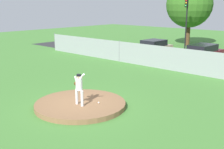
% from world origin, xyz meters
% --- Properties ---
extents(ground_plane, '(80.00, 80.00, 0.00)m').
position_xyz_m(ground_plane, '(0.00, 6.00, 0.00)').
color(ground_plane, '#427A33').
extents(asphalt_strip, '(44.00, 7.00, 0.01)m').
position_xyz_m(asphalt_strip, '(0.00, 14.50, 0.00)').
color(asphalt_strip, '#2B2B2D').
rests_on(asphalt_strip, ground_plane).
extents(pitchers_mound, '(4.44, 4.44, 0.24)m').
position_xyz_m(pitchers_mound, '(0.00, 0.00, 0.12)').
color(pitchers_mound, brown).
rests_on(pitchers_mound, ground_plane).
extents(pitcher_youth, '(0.80, 0.32, 1.61)m').
position_xyz_m(pitcher_youth, '(0.26, -0.29, 1.17)').
color(pitcher_youth, silver).
rests_on(pitcher_youth, pitchers_mound).
extents(baseball, '(0.07, 0.07, 0.07)m').
position_xyz_m(baseball, '(0.77, 0.50, 0.27)').
color(baseball, white).
rests_on(baseball, pitchers_mound).
extents(chainlink_fence, '(31.23, 0.07, 1.88)m').
position_xyz_m(chainlink_fence, '(0.00, 10.00, 0.89)').
color(chainlink_fence, gray).
rests_on(chainlink_fence, ground_plane).
extents(parked_car_burgundy, '(1.93, 4.78, 1.59)m').
position_xyz_m(parked_car_burgundy, '(-0.58, 14.33, 0.77)').
color(parked_car_burgundy, maroon).
rests_on(parked_car_burgundy, ground_plane).
extents(parked_car_champagne, '(1.98, 4.06, 1.58)m').
position_xyz_m(parked_car_champagne, '(-5.55, 14.27, 0.76)').
color(parked_car_champagne, tan).
rests_on(parked_car_champagne, ground_plane).
extents(traffic_cone_orange, '(0.40, 0.40, 0.55)m').
position_xyz_m(traffic_cone_orange, '(-9.00, 13.22, 0.26)').
color(traffic_cone_orange, orange).
rests_on(traffic_cone_orange, asphalt_strip).
extents(traffic_light_near, '(0.28, 0.46, 5.50)m').
position_xyz_m(traffic_light_near, '(-4.82, 19.00, 3.71)').
color(traffic_light_near, black).
rests_on(traffic_light_near, ground_plane).
extents(tree_tall_centre, '(5.46, 5.46, 7.63)m').
position_xyz_m(tree_tall_centre, '(-6.79, 23.22, 4.88)').
color(tree_tall_centre, '#4C331E').
rests_on(tree_tall_centre, ground_plane).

